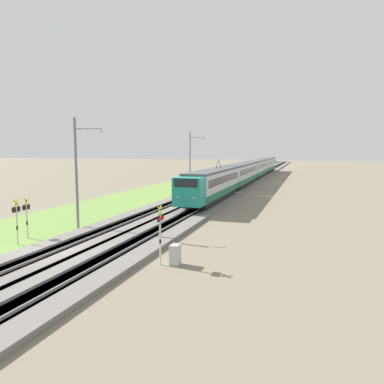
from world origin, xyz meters
TOP-DOWN VIEW (x-y plane):
  - ground_plane at (0.00, 0.00)m, footprint 400.00×400.00m
  - ballast_main at (50.00, 0.00)m, footprint 240.00×4.40m
  - ballast_adjacent at (50.00, -3.96)m, footprint 240.00×4.40m
  - track_main at (50.00, 0.00)m, footprint 240.00×1.57m
  - track_adjacent at (50.00, -3.96)m, footprint 240.00×1.57m
  - grass_verge at (50.00, 6.53)m, footprint 240.00×10.34m
  - passenger_train at (54.89, -3.96)m, footprint 79.99×2.99m
  - crossing_signal_near at (1.11, 3.48)m, footprint 0.70×0.23m
  - crossing_signal_far at (0.32, -7.22)m, footprint 0.70×0.23m
  - crossing_signal_aux at (2.88, 4.22)m, footprint 0.70×0.23m
  - catenary_mast_near at (6.94, 2.68)m, footprint 0.22×2.56m
  - catenary_mast_mid at (36.89, 2.68)m, footprint 0.22×2.56m
  - equipment_cabinet at (0.60, -8.00)m, footprint 0.71×0.50m

SIDE VIEW (x-z plane):
  - ground_plane at x=0.00m, z-range 0.00..0.00m
  - grass_verge at x=50.00m, z-range 0.00..0.12m
  - ballast_main at x=50.00m, z-range 0.00..0.30m
  - ballast_adjacent at x=50.00m, z-range 0.00..0.30m
  - track_main at x=50.00m, z-range -0.07..0.38m
  - track_adjacent at x=50.00m, z-range -0.07..0.38m
  - equipment_cabinet at x=0.60m, z-range 0.00..1.17m
  - crossing_signal_aux at x=2.88m, z-range 0.33..3.45m
  - crossing_signal_near at x=1.11m, z-range 0.35..3.63m
  - crossing_signal_far at x=0.32m, z-range 0.37..3.79m
  - passenger_train at x=54.89m, z-range -0.16..4.99m
  - catenary_mast_near at x=6.94m, z-range 0.14..9.19m
  - catenary_mast_mid at x=36.89m, z-range 0.15..9.37m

